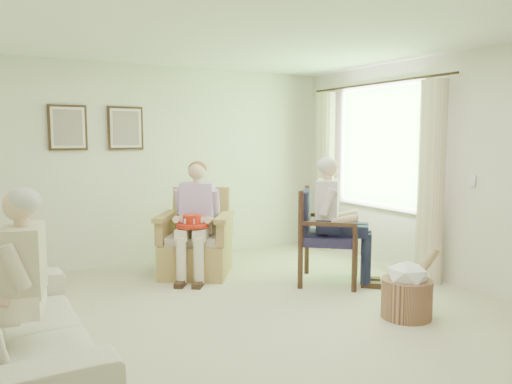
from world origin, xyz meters
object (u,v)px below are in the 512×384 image
Objects in this scene: person_sofa at (19,276)px; red_hat at (192,222)px; person_wicker at (199,211)px; person_dark at (334,211)px; wicker_armchair at (195,247)px; sofa at (19,328)px; hatbox at (407,289)px; wood_armchair at (324,231)px.

red_hat is at bearing 144.06° from person_sofa.
person_wicker is 0.96× the size of person_dark.
wicker_armchair is 2.76m from sofa.
wicker_armchair is 2.84× the size of red_hat.
hatbox is at bearing -58.14° from red_hat.
hatbox reaches higher than sofa.
hatbox is (1.13, -2.21, -0.52)m from person_wicker.
person_dark is (1.21, -1.03, 0.05)m from person_wicker.
person_wicker is at bearing -51.14° from sofa.
person_wicker reaches higher than wood_armchair.
person_wicker is 2.79m from person_sofa.
wood_armchair is at bearing -0.11° from person_wicker.
wicker_armchair is 0.74× the size of person_dark.
person_wicker is 3.68× the size of red_hat.
red_hat is at bearing -51.82° from sofa.
sofa is (-3.28, -0.82, -0.25)m from wood_armchair.
red_hat is (-0.15, -0.16, -0.09)m from person_wicker.
person_wicker reaches higher than red_hat.
wood_armchair is 0.31m from person_dark.
person_dark is at bearing -5.25° from person_wicker.
wood_armchair is 1.49m from person_wicker.
red_hat is at bearing 121.86° from hatbox.
person_wicker is 1.99× the size of hatbox.
person_dark reaches higher than wicker_armchair.
hatbox is at bearing -141.49° from wood_armchair.
person_sofa is at bearing 146.04° from person_dark.
person_sofa reaches higher than red_hat.
wicker_armchair is 1.53× the size of hatbox.
person_dark is 1.08× the size of person_sofa.
person_sofa reaches higher than hatbox.
person_wicker is 1.03× the size of person_sofa.
person_sofa is at bearing -102.96° from person_wicker.
wood_armchair is 1.40m from hatbox.
sofa is 3.25m from hatbox.
hatbox is at bearing -29.17° from wicker_armchair.
wood_armchair is 0.81× the size of person_sofa.
sofa is 2.48m from red_hat.
person_sofa is at bearing -100.92° from wicker_armchair.
wicker_armchair is 0.48m from person_wicker.
person_dark is 3.39m from person_sofa.
person_sofa reaches higher than wood_armchair.
person_dark is 3.85× the size of red_hat.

